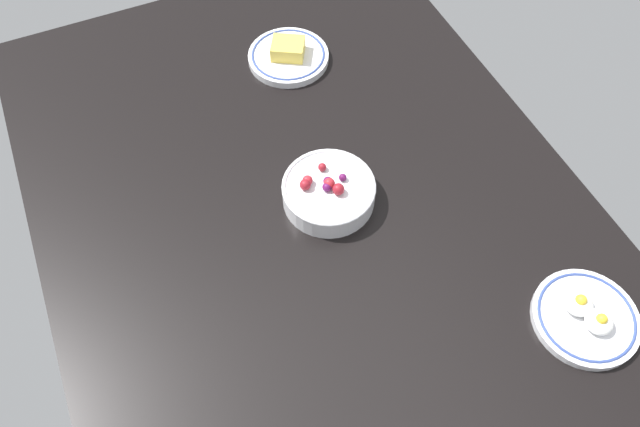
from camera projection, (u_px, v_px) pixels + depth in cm
name	position (u px, v px, depth cm)	size (l,w,h in cm)	color
dining_table	(320.00, 225.00, 111.95)	(143.21, 97.14, 4.00)	black
plate_cheese	(288.00, 55.00, 131.61)	(17.47, 17.47, 4.77)	silver
bowl_berries	(329.00, 192.00, 110.52)	(17.06, 17.06, 6.39)	silver
plate_eggs	(586.00, 317.00, 98.64)	(17.33, 17.33, 4.88)	silver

